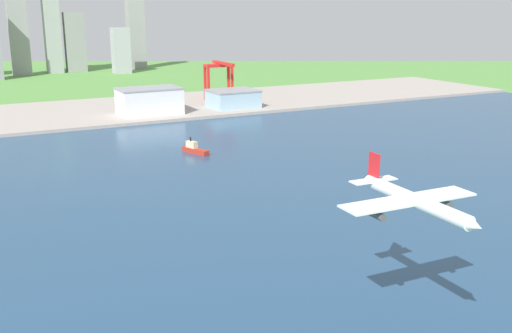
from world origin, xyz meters
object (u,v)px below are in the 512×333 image
port_crane_red (219,72)px  warehouse_annex (233,98)px  airplane_landing (414,201)px  warehouse_main (149,101)px  tugboat_small (194,149)px

port_crane_red → warehouse_annex: bearing=-99.3°
airplane_landing → warehouse_main: (41.94, 354.36, -24.79)m
airplane_landing → tugboat_small: size_ratio=2.01×
airplane_landing → tugboat_small: bearing=83.0°
tugboat_small → warehouse_annex: (90.41, 134.08, 7.39)m
tugboat_small → warehouse_main: size_ratio=0.42×
tugboat_small → warehouse_annex: bearing=56.0°
tugboat_small → warehouse_annex: warehouse_annex is taller
port_crane_red → airplane_landing: bearing=-107.4°
warehouse_main → warehouse_annex: warehouse_main is taller
tugboat_small → port_crane_red: size_ratio=0.48×
port_crane_red → tugboat_small: bearing=-118.7°
tugboat_small → port_crane_red: port_crane_red is taller
tugboat_small → warehouse_main: (14.94, 133.94, 10.56)m
airplane_landing → warehouse_main: airplane_landing is taller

